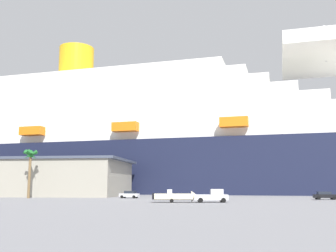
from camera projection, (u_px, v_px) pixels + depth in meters
ground_plane at (160, 196)px, 105.18m from camera, size 600.00×600.00×0.00m
cruise_ship at (142, 145)px, 138.43m from camera, size 232.30×54.92×62.67m
terminal_building at (4, 178)px, 105.42m from camera, size 69.38×31.43×9.59m
pickup_truck at (212, 196)px, 64.81m from camera, size 5.88×3.13×2.20m
small_boat_on_trailer at (178, 197)px, 64.78m from camera, size 8.77×3.31×2.15m
palm_tree at (30, 160)px, 87.03m from camera, size 3.52×3.32×10.85m
parked_car_black_coupe at (325, 195)px, 77.60m from camera, size 4.56×2.34×1.58m
parked_car_silver_sedan at (130, 194)px, 85.81m from camera, size 4.34×2.19×1.58m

